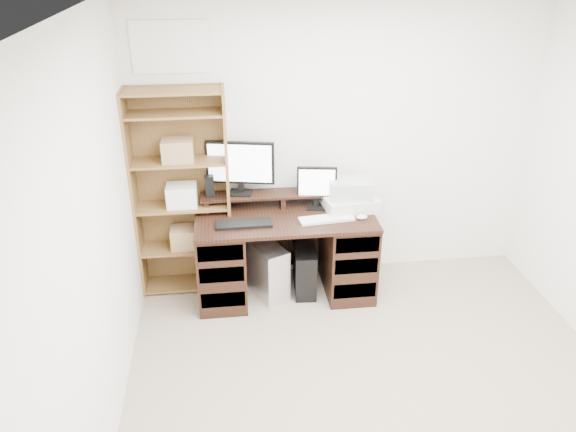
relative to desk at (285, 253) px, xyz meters
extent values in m
cube|color=gray|center=(0.50, -1.64, -0.40)|extent=(3.50, 4.00, 0.02)
cube|color=white|center=(0.50, -1.64, 2.12)|extent=(3.50, 4.00, 0.02)
cube|color=white|center=(0.50, 0.37, 0.86)|extent=(3.50, 0.02, 2.50)
cube|color=white|center=(-1.26, -1.64, 0.86)|extent=(0.02, 4.00, 2.50)
cube|color=white|center=(-0.85, 0.35, 1.69)|extent=(0.60, 0.01, 0.40)
cube|color=black|center=(0.00, -0.01, 0.35)|extent=(1.50, 0.70, 0.03)
cube|color=black|center=(-0.55, -0.01, -0.03)|extent=(0.40, 0.66, 0.72)
cube|color=black|center=(0.55, -0.01, -0.03)|extent=(0.40, 0.66, 0.72)
cube|color=black|center=(0.00, 0.32, 0.01)|extent=(1.48, 0.02, 0.65)
cube|color=black|center=(-0.55, -0.34, -0.21)|extent=(0.36, 0.01, 0.14)
cube|color=black|center=(-0.55, -0.34, 0.03)|extent=(0.36, 0.01, 0.14)
cube|color=black|center=(-0.55, -0.34, 0.23)|extent=(0.36, 0.01, 0.14)
cube|color=black|center=(0.55, -0.34, -0.21)|extent=(0.36, 0.01, 0.14)
cube|color=black|center=(0.55, -0.34, 0.03)|extent=(0.36, 0.01, 0.14)
cube|color=black|center=(0.55, -0.34, 0.23)|extent=(0.36, 0.01, 0.14)
cube|color=black|center=(-0.65, 0.21, 0.41)|extent=(0.04, 0.20, 0.10)
cube|color=black|center=(0.00, 0.21, 0.41)|extent=(0.04, 0.20, 0.10)
cube|color=black|center=(0.65, 0.21, 0.41)|extent=(0.04, 0.20, 0.10)
cube|color=black|center=(0.00, 0.21, 0.47)|extent=(1.40, 0.22, 0.02)
cube|color=black|center=(-0.35, 0.23, 0.49)|extent=(0.22, 0.18, 0.02)
cube|color=black|center=(-0.35, 0.25, 0.55)|extent=(0.06, 0.04, 0.11)
cube|color=black|center=(-0.35, 0.25, 0.76)|extent=(0.57, 0.16, 0.37)
cube|color=white|center=(-0.35, 0.23, 0.76)|extent=(0.52, 0.11, 0.33)
cube|color=black|center=(0.28, 0.12, 0.37)|extent=(0.18, 0.15, 0.01)
cube|color=black|center=(0.29, 0.13, 0.42)|extent=(0.05, 0.03, 0.09)
cube|color=black|center=(0.29, 0.13, 0.58)|extent=(0.34, 0.08, 0.29)
cube|color=white|center=(0.29, 0.12, 0.58)|extent=(0.30, 0.05, 0.26)
cube|color=black|center=(-0.61, 0.21, 0.57)|extent=(0.08, 0.08, 0.18)
cube|color=black|center=(-0.35, -0.14, 0.37)|extent=(0.46, 0.16, 0.03)
cube|color=silver|center=(0.33, -0.12, 0.37)|extent=(0.47, 0.19, 0.02)
ellipsoid|color=silver|center=(0.62, -0.14, 0.38)|extent=(0.11, 0.09, 0.04)
cube|color=beige|center=(0.57, 0.08, 0.42)|extent=(0.48, 0.39, 0.11)
cube|color=#A5ACB0|center=(0.57, 0.08, 0.55)|extent=(0.38, 0.28, 0.15)
cube|color=silver|center=(-0.17, 0.01, -0.15)|extent=(0.39, 0.53, 0.48)
cube|color=black|center=(0.17, 0.00, -0.18)|extent=(0.21, 0.44, 0.43)
cube|color=#19FF33|center=(0.16, -0.21, -0.09)|extent=(0.01, 0.00, 0.01)
cube|color=olive|center=(-1.24, 0.19, 0.51)|extent=(0.02, 0.30, 1.80)
cube|color=olive|center=(-0.46, 0.19, 0.51)|extent=(0.02, 0.30, 1.80)
cube|color=olive|center=(-0.85, 0.33, 0.51)|extent=(0.80, 0.01, 1.80)
cube|color=olive|center=(-0.85, 0.19, -0.36)|extent=(0.75, 0.28, 0.02)
cube|color=olive|center=(-0.85, 0.19, 0.01)|extent=(0.75, 0.28, 0.02)
cube|color=olive|center=(-0.85, 0.19, 0.41)|extent=(0.75, 0.28, 0.02)
cube|color=olive|center=(-0.85, 0.19, 0.81)|extent=(0.75, 0.28, 0.02)
cube|color=olive|center=(-0.85, 0.19, 1.21)|extent=(0.75, 0.28, 0.02)
cube|color=olive|center=(-0.85, 0.19, 1.39)|extent=(0.75, 0.28, 0.02)
cube|color=#A07F54|center=(-0.85, 0.19, 0.11)|extent=(0.25, 0.20, 0.18)
cube|color=white|center=(-0.85, 0.19, 0.51)|extent=(0.25, 0.20, 0.18)
cube|color=#A07F54|center=(-0.85, 0.19, 0.91)|extent=(0.25, 0.20, 0.18)
camera|label=1|loc=(-0.48, -4.18, 2.43)|focal=35.00mm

